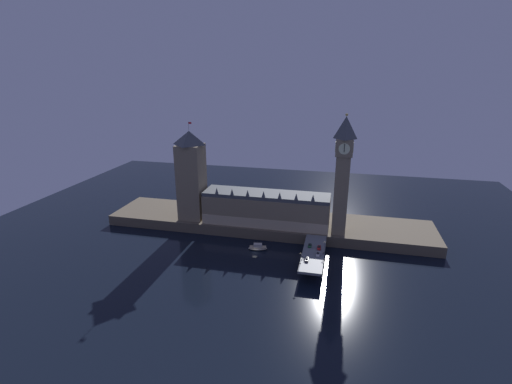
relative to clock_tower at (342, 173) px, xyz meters
The scene contains 15 objects.
ground_plane 71.22m from the clock_tower, 151.82° to the right, with size 400.00×400.00×0.00m, color black.
embankment 65.48m from the clock_tower, 164.49° to the left, with size 220.00×42.00×6.84m.
parliament_hall 55.62m from the clock_tower, behind, with size 82.69×21.30×25.22m.
clock_tower is the anchor object (origin of this frame).
victoria_tower 99.17m from the clock_tower, behind, with size 16.50×16.50×66.08m.
bridge 52.80m from the clock_tower, 112.65° to the right, with size 12.26×46.00×7.17m.
car_northbound_lead 47.75m from the clock_tower, 122.62° to the right, with size 1.96×4.25×1.46m.
car_northbound_trail 58.25m from the clock_tower, 110.62° to the right, with size 1.86×4.66×1.40m.
car_southbound_lead 52.04m from the clock_tower, 106.57° to the right, with size 2.04×4.53×1.50m.
car_southbound_trail 47.11m from the clock_tower, 111.39° to the right, with size 2.03×4.72×1.49m.
pedestrian_near_rail 57.68m from the clock_tower, 114.70° to the right, with size 0.38×0.38×1.85m.
pedestrian_mid_walk 50.50m from the clock_tower, 102.85° to the right, with size 0.38×0.38×1.59m.
street_lamp_near 60.17m from the clock_tower, 112.28° to the right, with size 1.34×0.60×6.35m.
street_lamp_mid 46.51m from the clock_tower, 102.87° to the right, with size 1.34×0.60×7.29m.
boat_upstream 68.14m from the clock_tower, 155.54° to the right, with size 11.99×6.51×4.10m.
Camera 1 is at (45.92, -194.28, 103.86)m, focal length 26.00 mm.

